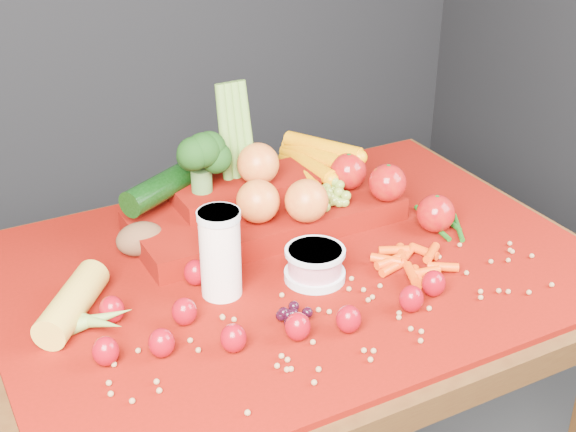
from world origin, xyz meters
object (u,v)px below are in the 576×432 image
yogurt_bowl (315,263)px  produce_mound (273,195)px  milk_glass (220,250)px  table (293,312)px

yogurt_bowl → produce_mound: 0.22m
milk_glass → yogurt_bowl: bearing=-12.1°
yogurt_bowl → produce_mound: bearing=82.2°
table → milk_glass: (-0.15, -0.03, 0.19)m
table → produce_mound: 0.23m
table → milk_glass: milk_glass is taller
table → produce_mound: bearing=75.8°
table → milk_glass: 0.25m
table → milk_glass: size_ratio=7.05×
yogurt_bowl → produce_mound: (0.03, 0.22, 0.03)m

